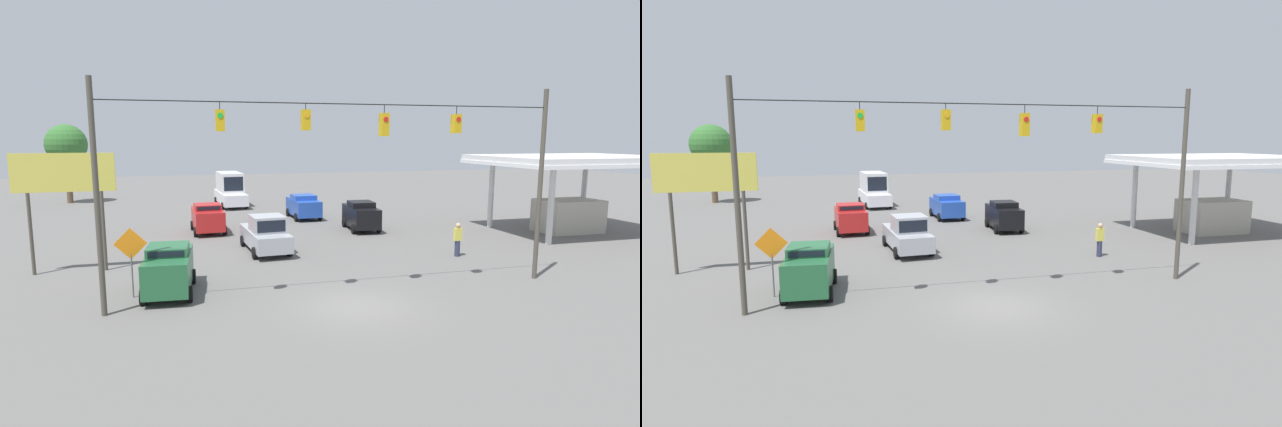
{
  "view_description": "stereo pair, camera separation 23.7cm",
  "coord_description": "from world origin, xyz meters",
  "views": [
    {
      "loc": [
        6.16,
        17.14,
        6.37
      ],
      "look_at": [
        -1.19,
        -9.64,
        2.11
      ],
      "focal_mm": 28.0,
      "sensor_mm": 36.0,
      "label": 1
    },
    {
      "loc": [
        5.93,
        17.21,
        6.37
      ],
      "look_at": [
        -1.19,
        -9.64,
        2.11
      ],
      "focal_mm": 28.0,
      "sensor_mm": 36.0,
      "label": 2
    }
  ],
  "objects": [
    {
      "name": "tree_horizon_left",
      "position": [
        16.92,
        -35.96,
        5.6
      ],
      "size": [
        3.85,
        3.85,
        7.61
      ],
      "color": "brown",
      "rests_on": "ground_plane"
    },
    {
      "name": "pedestrian",
      "position": [
        -7.94,
        -6.24,
        0.93
      ],
      "size": [
        0.4,
        0.28,
        1.83
      ],
      "color": "#2D334C",
      "rests_on": "ground_plane"
    },
    {
      "name": "sedan_red_withflow_far",
      "position": [
        4.69,
        -16.76,
        1.01
      ],
      "size": [
        2.26,
        4.08,
        1.94
      ],
      "color": "red",
      "rests_on": "ground_plane"
    },
    {
      "name": "sedan_black_oncoming_far",
      "position": [
        -5.58,
        -14.91,
        1.04
      ],
      "size": [
        2.2,
        4.16,
        2.0
      ],
      "color": "black",
      "rests_on": "ground_plane"
    },
    {
      "name": "work_zone_sign",
      "position": [
        8.29,
        -3.42,
        1.99
      ],
      "size": [
        1.27,
        0.06,
        2.84
      ],
      "color": "slate",
      "rests_on": "ground_plane"
    },
    {
      "name": "traffic_cone_second",
      "position": [
        7.23,
        -8.36,
        0.31
      ],
      "size": [
        0.44,
        0.44,
        0.63
      ],
      "primitive_type": "cone",
      "color": "orange",
      "rests_on": "ground_plane"
    },
    {
      "name": "overhead_signal_span",
      "position": [
        -0.02,
        -1.53,
        5.25
      ],
      "size": [
        18.42,
        0.38,
        8.43
      ],
      "color": "#4C473D",
      "rests_on": "ground_plane"
    },
    {
      "name": "traffic_cone_nearest",
      "position": [
        7.1,
        -5.22,
        0.31
      ],
      "size": [
        0.44,
        0.44,
        0.63
      ],
      "primitive_type": "cone",
      "color": "orange",
      "rests_on": "ground_plane"
    },
    {
      "name": "roadside_billboard",
      "position": [
        11.51,
        -8.21,
        4.27
      ],
      "size": [
        4.47,
        0.16,
        5.65
      ],
      "color": "#4C473D",
      "rests_on": "ground_plane"
    },
    {
      "name": "box_truck_white_withflow_deep",
      "position": [
        2.0,
        -29.89,
        1.52
      ],
      "size": [
        2.71,
        6.98,
        3.11
      ],
      "color": "silver",
      "rests_on": "ground_plane"
    },
    {
      "name": "gas_station",
      "position": [
        -18.88,
        -10.57,
        3.76
      ],
      "size": [
        11.5,
        8.7,
        5.15
      ],
      "color": "silver",
      "rests_on": "ground_plane"
    },
    {
      "name": "sedan_blue_oncoming_deep",
      "position": [
        -2.92,
        -20.89,
        0.98
      ],
      "size": [
        2.19,
        4.27,
        1.88
      ],
      "color": "#234CB2",
      "rests_on": "ground_plane"
    },
    {
      "name": "traffic_cone_third",
      "position": [
        7.1,
        -10.89,
        0.31
      ],
      "size": [
        0.44,
        0.44,
        0.63
      ],
      "primitive_type": "cone",
      "color": "orange",
      "rests_on": "ground_plane"
    },
    {
      "name": "ground_plane",
      "position": [
        0.0,
        0.0,
        0.0
      ],
      "size": [
        140.0,
        140.0,
        0.0
      ],
      "primitive_type": "plane",
      "color": "#605E5B"
    },
    {
      "name": "sedan_green_parked_shoulder",
      "position": [
        6.89,
        -3.59,
        1.05
      ],
      "size": [
        2.17,
        4.04,
        2.03
      ],
      "color": "#236038",
      "rests_on": "ground_plane"
    },
    {
      "name": "pickup_truck_silver_withflow_mid",
      "position": [
        1.85,
        -10.09,
        0.98
      ],
      "size": [
        2.42,
        5.25,
        2.12
      ],
      "color": "#A8AAB2",
      "rests_on": "ground_plane"
    }
  ]
}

